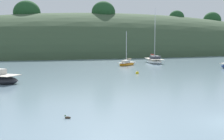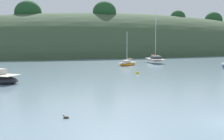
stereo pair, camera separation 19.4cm
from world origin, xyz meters
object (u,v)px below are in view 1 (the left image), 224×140
at_px(sailboat_orange_cutter, 154,61).
at_px(sailboat_navy_dinghy, 127,64).
at_px(duck_trailing, 68,117).
at_px(mooring_buoy_inner, 137,73).

xyz_separation_m(sailboat_orange_cutter, sailboat_navy_dinghy, (-7.34, -3.15, -0.13)).
distance_m(sailboat_orange_cutter, duck_trailing, 45.54).
bearing_deg(sailboat_orange_cutter, sailboat_navy_dinghy, -156.77).
height_order(sailboat_orange_cutter, mooring_buoy_inner, sailboat_orange_cutter).
bearing_deg(mooring_buoy_inner, sailboat_navy_dinghy, 71.64).
distance_m(sailboat_navy_dinghy, mooring_buoy_inner, 14.12).
bearing_deg(sailboat_orange_cutter, mooring_buoy_inner, -125.46).
height_order(mooring_buoy_inner, duck_trailing, mooring_buoy_inner).
bearing_deg(duck_trailing, mooring_buoy_inner, 54.58).
bearing_deg(sailboat_navy_dinghy, sailboat_orange_cutter, 23.23).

